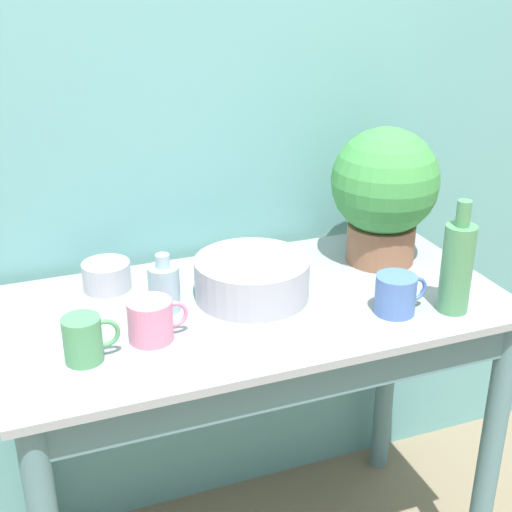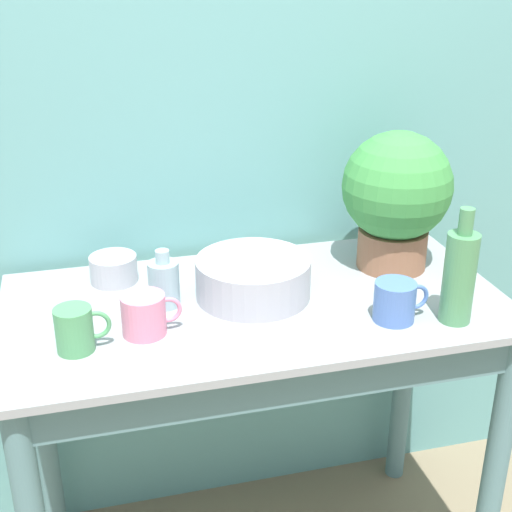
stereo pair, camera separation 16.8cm
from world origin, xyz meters
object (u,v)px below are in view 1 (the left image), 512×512
Objects in this scene: mug_blue at (396,294)px; bowl_small_steel at (107,276)px; bottle_tall at (457,266)px; mug_pink at (151,320)px; bottle_short at (164,287)px; potted_plant at (384,190)px; bowl_wash_large at (253,278)px; mug_green at (84,339)px.

bowl_small_steel is (-0.61, 0.37, -0.01)m from mug_blue.
mug_pink is at bearing 170.30° from bottle_tall.
bottle_short is 1.19× the size of bowl_small_steel.
mug_pink is at bearing -163.95° from potted_plant.
potted_plant reaches higher than bottle_tall.
potted_plant is at bearing 11.33° from bowl_wash_large.
bowl_wash_large is 0.22m from bottle_short.
bottle_tall is 0.85m from mug_green.
mug_blue is (0.71, -0.05, -0.00)m from mug_green.
mug_blue is (-0.12, -0.28, -0.16)m from potted_plant.
potted_plant is 0.33m from bottle_tall.
mug_pink is (-0.28, -0.12, -0.00)m from bowl_wash_large.
potted_plant is 3.10× the size of mug_green.
bottle_tall is at bearing -5.66° from mug_green.
mug_blue is at bearing -31.08° from bowl_small_steel.
potted_plant is 2.73× the size of mug_pink.
mug_pink is (-0.06, -0.12, -0.01)m from bottle_short.
mug_pink is 0.29m from bowl_small_steel.
potted_plant reaches higher than mug_green.
bottle_tall is 0.68m from bottle_short.
bowl_wash_large is 0.34m from mug_blue.
potted_plant reaches higher than bowl_wash_large.
bottle_short is 1.20× the size of mug_green.
bowl_small_steel is at bearing 172.84° from potted_plant.
bottle_short reaches higher than bowl_wash_large.
bowl_wash_large reaches higher than mug_blue.
potted_plant reaches higher than mug_blue.
mug_green reaches higher than mug_blue.
bowl_wash_large is at bearing 150.53° from bottle_tall.
potted_plant is at bearing -7.16° from bowl_small_steel.
mug_blue is at bearing 164.18° from bottle_tall.
bottle_short is at bearing 177.85° from bowl_wash_large.
potted_plant is 2.58× the size of bottle_short.
mug_green is (-0.84, 0.08, -0.06)m from bottle_tall.
bowl_wash_large is at bearing -27.54° from bowl_small_steel.
mug_pink is at bearing -157.62° from bowl_wash_large.
mug_green is at bearing -160.69° from bowl_wash_large.
bowl_small_steel is at bearing 151.37° from bottle_tall.
mug_blue is (0.50, -0.21, -0.01)m from bottle_short.
mug_pink is 1.02× the size of mug_blue.
mug_blue is at bearing -3.71° from mug_green.
potted_plant is 0.43m from bowl_wash_large.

